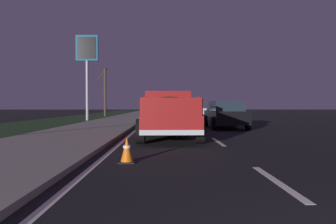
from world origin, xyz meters
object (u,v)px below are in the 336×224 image
object	(u,v)px
sedan_black	(225,114)
bare_tree_far	(105,91)
gas_price_sign	(87,56)
traffic_cone_near	(127,150)
sedan_green	(167,114)
sedan_white	(164,111)
sedan_silver	(196,110)
pickup_truck	(168,113)

from	to	relation	value
sedan_black	bare_tree_far	xyz separation A→B (m)	(19.19, 10.60, 2.24)
gas_price_sign	traffic_cone_near	bearing A→B (deg)	-163.43
sedan_green	sedan_white	distance (m)	11.45
traffic_cone_near	sedan_green	bearing A→B (deg)	-4.85
sedan_white	traffic_cone_near	distance (m)	23.14
sedan_green	traffic_cone_near	world-z (taller)	sedan_green
sedan_green	sedan_white	bearing A→B (deg)	1.00
sedan_black	gas_price_sign	distance (m)	14.52
sedan_silver	bare_tree_far	bearing A→B (deg)	90.44
bare_tree_far	gas_price_sign	bearing A→B (deg)	-177.61
sedan_white	traffic_cone_near	bearing A→B (deg)	178.04
pickup_truck	sedan_green	bearing A→B (deg)	-0.04
pickup_truck	gas_price_sign	size ratio (longest dim) A/B	0.74
pickup_truck	traffic_cone_near	size ratio (longest dim) A/B	9.44
sedan_black	sedan_green	world-z (taller)	same
sedan_black	sedan_silver	world-z (taller)	same
sedan_black	gas_price_sign	size ratio (longest dim) A/B	0.60
sedan_white	traffic_cone_near	xyz separation A→B (m)	(-23.12, 0.79, -0.50)
sedan_green	sedan_white	size ratio (longest dim) A/B	1.00
sedan_black	sedan_green	xyz separation A→B (m)	(1.13, 3.32, 0.00)
sedan_silver	bare_tree_far	size ratio (longest dim) A/B	0.74
pickup_truck	sedan_white	bearing A→B (deg)	0.63
pickup_truck	sedan_silver	world-z (taller)	pickup_truck
pickup_truck	sedan_white	xyz separation A→B (m)	(17.83, 0.20, -0.20)
sedan_silver	traffic_cone_near	distance (m)	30.18
traffic_cone_near	sedan_silver	bearing A→B (deg)	-8.87
pickup_truck	sedan_black	size ratio (longest dim) A/B	1.24
pickup_truck	sedan_black	bearing A→B (deg)	-32.32
sedan_silver	traffic_cone_near	size ratio (longest dim) A/B	7.67
sedan_black	traffic_cone_near	bearing A→B (deg)	157.77
sedan_black	sedan_silver	size ratio (longest dim) A/B	0.99
pickup_truck	bare_tree_far	bearing A→B (deg)	16.58
pickup_truck	sedan_white	world-z (taller)	pickup_truck
gas_price_sign	bare_tree_far	bearing A→B (deg)	2.39
sedan_white	bare_tree_far	distance (m)	9.94
gas_price_sign	bare_tree_far	distance (m)	10.33
sedan_green	pickup_truck	bearing A→B (deg)	179.96
bare_tree_far	sedan_black	bearing A→B (deg)	-151.09
sedan_black	sedan_silver	bearing A→B (deg)	-1.02
bare_tree_far	traffic_cone_near	bearing A→B (deg)	-168.06
sedan_green	bare_tree_far	size ratio (longest dim) A/B	0.74
sedan_green	gas_price_sign	distance (m)	11.61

